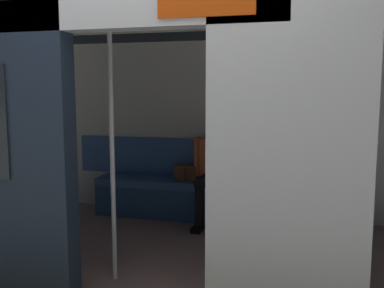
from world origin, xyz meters
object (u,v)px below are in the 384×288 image
bench_seat (212,191)px  grab_pole_far (218,155)px  train_car (181,95)px  person_seated (216,164)px  handbag (187,172)px  book (250,181)px  grab_pole_door (112,152)px

bench_seat → grab_pole_far: (-0.40, 1.61, 0.67)m
train_car → bench_seat: 1.49m
train_car → grab_pole_far: (-0.46, 0.60, -0.42)m
person_seated → handbag: (0.37, -0.10, -0.14)m
book → grab_pole_far: size_ratio=0.11×
train_car → grab_pole_door: train_car is taller
train_car → grab_pole_door: (0.35, 0.69, -0.42)m
handbag → grab_pole_far: (-0.71, 1.65, 0.48)m
bench_seat → person_seated: size_ratio=2.33×
handbag → book: 0.73m
train_car → grab_pole_door: bearing=63.2°
grab_pole_door → grab_pole_far: size_ratio=1.00×
person_seated → book: 0.44m
bench_seat → grab_pole_door: 1.86m
train_car → handbag: bearing=-76.6°
bench_seat → book: bearing=-167.8°
bench_seat → person_seated: 0.34m
bench_seat → train_car: bearing=86.8°
train_car → handbag: size_ratio=24.62×
book → grab_pole_door: grab_pole_door is taller
train_car → person_seated: bearing=-97.1°
train_car → book: (-0.48, -1.10, -0.97)m
grab_pole_door → grab_pole_far: same height
person_seated → train_car: bearing=82.9°
bench_seat → grab_pole_door: size_ratio=1.35×
bench_seat → person_seated: person_seated is taller
train_car → bench_seat: train_car is taller
handbag → grab_pole_door: bearing=86.8°
grab_pole_door → grab_pole_far: bearing=-174.2°
grab_pole_door → person_seated: bearing=-105.9°
handbag → grab_pole_door: grab_pole_door is taller
person_seated → grab_pole_door: (0.47, 1.64, 0.34)m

